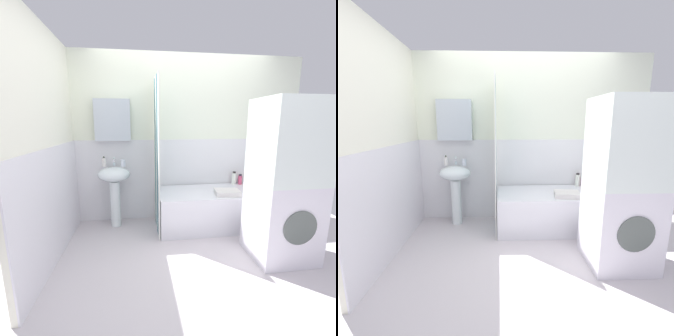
# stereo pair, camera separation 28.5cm
# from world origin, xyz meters

# --- Properties ---
(ground_plane) EXTENTS (4.80, 5.60, 0.04)m
(ground_plane) POSITION_xyz_m (0.00, 0.00, -0.02)
(ground_plane) COLOR silver
(wall_back_tiled) EXTENTS (3.60, 0.18, 2.40)m
(wall_back_tiled) POSITION_xyz_m (-0.06, 1.26, 1.14)
(wall_back_tiled) COLOR white
(wall_back_tiled) RESTS_ON ground_plane
(wall_left_tiled) EXTENTS (0.07, 1.81, 2.40)m
(wall_left_tiled) POSITION_xyz_m (-1.57, 0.34, 1.12)
(wall_left_tiled) COLOR white
(wall_left_tiled) RESTS_ON ground_plane
(sink) EXTENTS (0.44, 0.34, 0.85)m
(sink) POSITION_xyz_m (-0.99, 1.03, 0.62)
(sink) COLOR white
(sink) RESTS_ON ground_plane
(faucet) EXTENTS (0.03, 0.12, 0.12)m
(faucet) POSITION_xyz_m (-0.99, 1.11, 0.91)
(faucet) COLOR silver
(faucet) RESTS_ON sink
(soap_dispenser) EXTENTS (0.06, 0.06, 0.14)m
(soap_dispenser) POSITION_xyz_m (-1.13, 1.10, 0.91)
(soap_dispenser) COLOR white
(soap_dispenser) RESTS_ON sink
(toothbrush_cup) EXTENTS (0.06, 0.06, 0.09)m
(toothbrush_cup) POSITION_xyz_m (-0.87, 1.08, 0.89)
(toothbrush_cup) COLOR silver
(toothbrush_cup) RESTS_ON sink
(bathtub) EXTENTS (1.50, 0.72, 0.51)m
(bathtub) POSITION_xyz_m (0.35, 0.86, 0.26)
(bathtub) COLOR white
(bathtub) RESTS_ON ground_plane
(shower_curtain) EXTENTS (0.01, 0.72, 2.00)m
(shower_curtain) POSITION_xyz_m (-0.42, 0.86, 1.00)
(shower_curtain) COLOR white
(shower_curtain) RESTS_ON ground_plane
(shampoo_bottle) EXTENTS (0.04, 0.04, 0.14)m
(shampoo_bottle) POSITION_xyz_m (1.00, 1.12, 0.58)
(shampoo_bottle) COLOR gold
(shampoo_bottle) RESTS_ON bathtub
(conditioner_bottle) EXTENTS (0.06, 0.06, 0.15)m
(conditioner_bottle) POSITION_xyz_m (0.89, 1.14, 0.58)
(conditioner_bottle) COLOR #CF456C
(conditioner_bottle) RESTS_ON bathtub
(lotion_bottle) EXTENTS (0.07, 0.07, 0.20)m
(lotion_bottle) POSITION_xyz_m (0.79, 1.15, 0.60)
(lotion_bottle) COLOR white
(lotion_bottle) RESTS_ON bathtub
(towel_folded) EXTENTS (0.35, 0.28, 0.06)m
(towel_folded) POSITION_xyz_m (0.49, 0.67, 0.54)
(towel_folded) COLOR silver
(towel_folded) RESTS_ON bathtub
(washer_dryer_stack) EXTENTS (0.62, 0.58, 1.68)m
(washer_dryer_stack) POSITION_xyz_m (0.84, 0.03, 0.84)
(washer_dryer_stack) COLOR white
(washer_dryer_stack) RESTS_ON ground_plane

